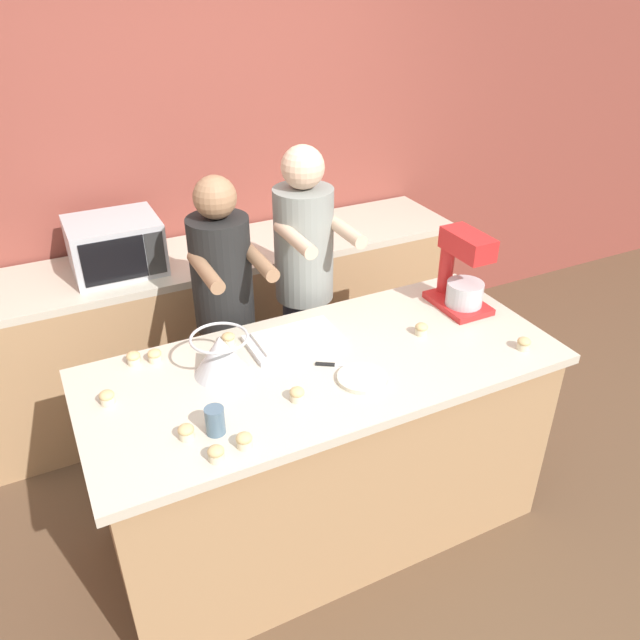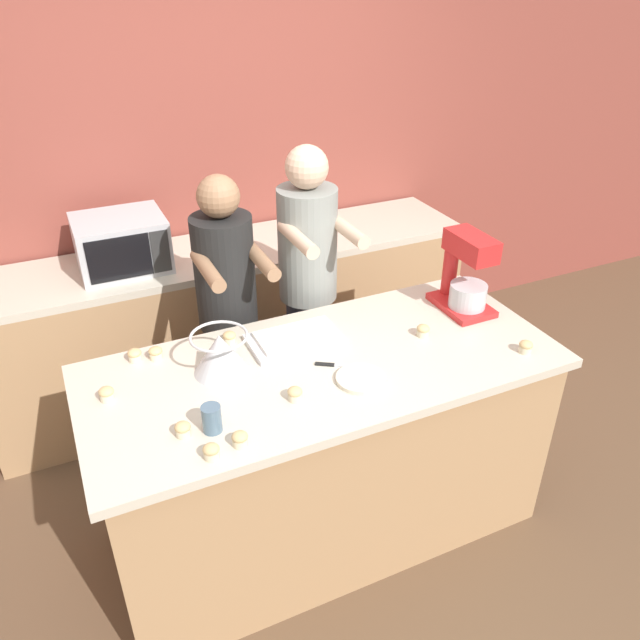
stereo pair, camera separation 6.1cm
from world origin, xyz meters
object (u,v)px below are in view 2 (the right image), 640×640
object	(u,v)px
stand_mixer	(465,277)
cupcake_9	(229,337)
person_left	(229,322)
drinking_glass	(212,419)
cupcake_8	(240,439)
cupcake_2	(295,394)
cupcake_4	(106,394)
small_plate	(361,379)
cupcake_7	(135,355)
baking_tray	(295,338)
cupcake_5	(423,330)
cupcake_3	(156,353)
cupcake_6	(183,429)
cupcake_1	(211,451)
mixing_bowl	(220,352)
microwave_oven	(121,243)
knife	(338,365)
cupcake_0	(526,347)
person_right	(308,296)

from	to	relation	value
stand_mixer	cupcake_9	bearing A→B (deg)	171.09
person_left	drinking_glass	bearing A→B (deg)	-110.82
stand_mixer	cupcake_8	distance (m)	1.34
cupcake_2	cupcake_4	world-z (taller)	same
person_left	small_plate	size ratio (longest dim) A/B	7.85
cupcake_2	cupcake_7	world-z (taller)	same
cupcake_7	cupcake_8	xyz separation A→B (m)	(0.23, -0.67, 0.00)
baking_tray	cupcake_5	bearing A→B (deg)	-19.58
cupcake_3	cupcake_6	bearing A→B (deg)	-91.80
cupcake_1	drinking_glass	bearing A→B (deg)	72.28
mixing_bowl	cupcake_5	size ratio (longest dim) A/B	4.10
stand_mixer	baking_tray	bearing A→B (deg)	176.09
cupcake_1	cupcake_2	world-z (taller)	same
drinking_glass	small_plate	distance (m)	0.61
microwave_oven	knife	world-z (taller)	microwave_oven
drinking_glass	cupcake_6	bearing A→B (deg)	170.34
baking_tray	cupcake_6	size ratio (longest dim) A/B	7.02
stand_mixer	cupcake_6	distance (m)	1.46
small_plate	cupcake_8	bearing A→B (deg)	-164.29
cupcake_0	cupcake_5	xyz separation A→B (m)	(-0.32, 0.29, 0.00)
person_right	cupcake_8	xyz separation A→B (m)	(-0.68, -0.97, 0.08)
person_right	cupcake_7	distance (m)	0.96
cupcake_1	mixing_bowl	bearing A→B (deg)	69.00
small_plate	cupcake_5	world-z (taller)	cupcake_5
cupcake_2	cupcake_6	distance (m)	0.43
cupcake_1	cupcake_5	bearing A→B (deg)	18.49
microwave_oven	cupcake_0	distance (m)	2.06
knife	cupcake_5	distance (m)	0.44
person_left	knife	world-z (taller)	person_left
person_left	baking_tray	size ratio (longest dim) A/B	3.96
cupcake_2	cupcake_9	world-z (taller)	same
baking_tray	cupcake_6	world-z (taller)	cupcake_6
person_left	cupcake_2	world-z (taller)	person_left
knife	cupcake_1	world-z (taller)	cupcake_1
person_left	cupcake_7	xyz separation A→B (m)	(-0.49, -0.30, 0.13)
cupcake_2	cupcake_6	xyz separation A→B (m)	(-0.43, -0.02, 0.00)
baking_tray	small_plate	distance (m)	0.39
person_right	drinking_glass	bearing A→B (deg)	-131.15
person_left	knife	xyz separation A→B (m)	(0.25, -0.68, 0.10)
person_left	cupcake_7	world-z (taller)	person_left
knife	cupcake_8	world-z (taller)	cupcake_8
cupcake_4	cupcake_9	size ratio (longest dim) A/B	1.00
drinking_glass	person_left	bearing A→B (deg)	69.18
microwave_oven	small_plate	world-z (taller)	microwave_oven
person_left	cupcake_9	xyz separation A→B (m)	(-0.10, -0.33, 0.13)
stand_mixer	baking_tray	size ratio (longest dim) A/B	0.95
cupcake_4	small_plate	bearing A→B (deg)	-17.74
person_right	cupcake_2	xyz separation A→B (m)	(-0.42, -0.81, 0.08)
person_left	microwave_oven	bearing A→B (deg)	121.40
cupcake_2	cupcake_0	bearing A→B (deg)	-6.19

